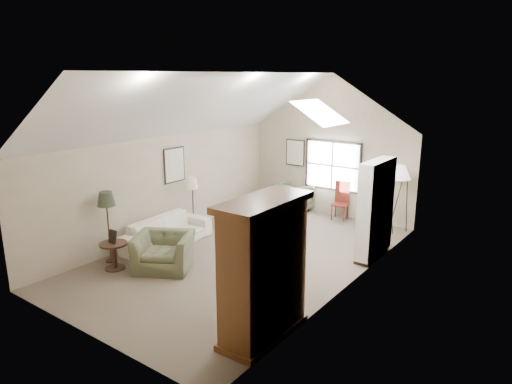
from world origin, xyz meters
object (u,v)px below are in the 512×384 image
Objects in this scene: armchair_near at (164,252)px; coffee_table at (259,246)px; side_table at (114,256)px; armchair_far at (294,197)px; sofa at (168,232)px; armoire at (264,270)px; side_chair at (340,201)px.

armchair_near is 2.11m from coffee_table.
coffee_table is at bearing 25.40° from armchair_near.
armchair_near is 1.04m from side_table.
armchair_far reaches higher than coffee_table.
armchair_far reaches higher than side_table.
sofa reaches higher than coffee_table.
armoire reaches higher than armchair_far.
side_chair reaches higher than armchair_near.
sofa is 1.60m from side_table.
armchair_near is 1.09× the size of side_chair.
armoire reaches higher than armchair_near.
armoire is 3.36m from coffee_table.
sofa is (-4.07, 1.83, -0.77)m from armoire.
armchair_far is (-3.18, 6.10, -0.68)m from armoire.
armchair_near is 5.45m from side_chair.
armchair_near is 1.26× the size of armchair_far.
armoire is 2.07× the size of side_chair.
armoire is at bearing -84.27° from side_chair.
sofa is 2.26m from coffee_table.
side_table reaches higher than coffee_table.
armchair_near is at bearing 109.82° from armchair_far.
armchair_near is at bearing -140.00° from sofa.
coffee_table is at bearing 128.76° from armchair_far.
side_table is at bearing 101.72° from armchair_far.
sofa is 4.90m from side_chair.
armoire is 6.35m from side_chair.
armoire reaches higher than side_chair.
sofa is 1.98× the size of armchair_near.
sofa is at bearing 97.60° from armchair_far.
side_chair is at bearing -32.96° from sofa.
armchair_far is at bearing 109.35° from coffee_table.
armchair_far is (0.89, 4.27, 0.08)m from sofa.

